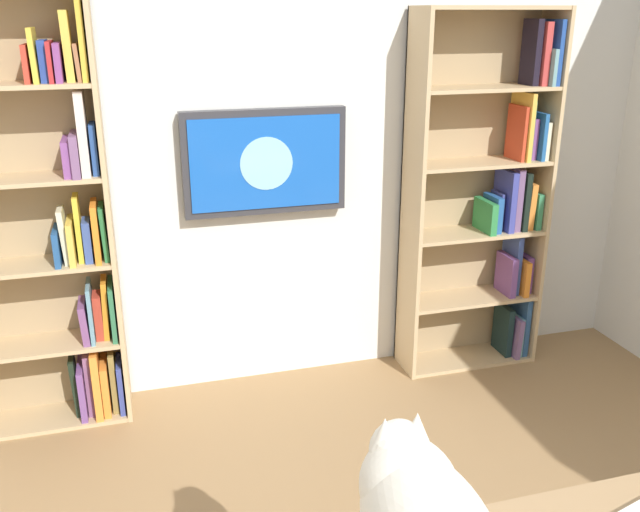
% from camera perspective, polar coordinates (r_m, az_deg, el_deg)
% --- Properties ---
extents(wall_back, '(4.52, 0.06, 2.70)m').
position_cam_1_polar(wall_back, '(3.61, -4.90, 9.54)').
color(wall_back, silver).
rests_on(wall_back, ground).
extents(bookshelf_left, '(0.80, 0.28, 2.01)m').
position_cam_1_polar(bookshelf_left, '(3.98, 14.00, 4.61)').
color(bookshelf_left, tan).
rests_on(bookshelf_left, ground).
extents(bookshelf_right, '(0.78, 0.28, 2.11)m').
position_cam_1_polar(bookshelf_right, '(3.49, -21.72, 1.92)').
color(bookshelf_right, tan).
rests_on(bookshelf_right, ground).
extents(wall_mounted_tv, '(0.85, 0.07, 0.54)m').
position_cam_1_polar(wall_mounted_tv, '(3.55, -4.64, 7.78)').
color(wall_mounted_tv, '#333338').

